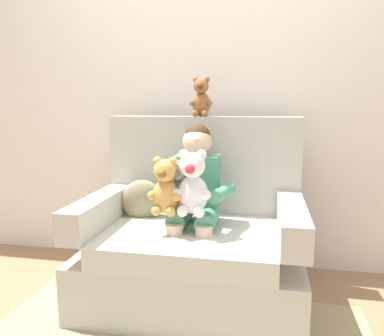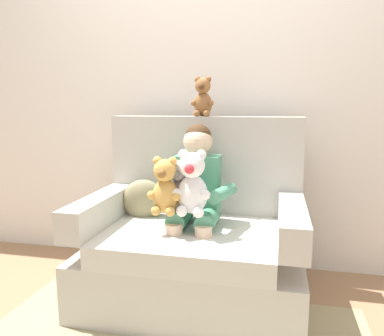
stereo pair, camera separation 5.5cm
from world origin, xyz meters
The scene contains 9 objects.
ground_plane centered at (0.00, 0.00, 0.00)m, with size 8.00×8.00×0.00m, color #936D4C.
back_wall centered at (0.00, 0.65, 1.30)m, with size 6.00×0.10×2.60m, color silver.
armchair centered at (0.00, 0.05, 0.33)m, with size 1.22×0.86×1.06m.
seated_child centered at (0.00, 0.06, 0.66)m, with size 0.45×0.39×0.82m.
plush_grey centered at (-0.07, -0.06, 0.69)m, with size 0.18×0.14×0.30m.
plush_honey centered at (-0.12, -0.13, 0.70)m, with size 0.18×0.15×0.31m.
plush_white centered at (0.02, -0.11, 0.72)m, with size 0.21×0.17×0.35m.
plush_brown_on_backrest centered at (-0.02, 0.35, 1.18)m, with size 0.15×0.12×0.25m.
throw_pillow centered at (-0.35, 0.16, 0.55)m, with size 0.26×0.12×0.26m, color #998C66.
Camera 1 is at (0.40, -2.05, 1.13)m, focal length 35.65 mm.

